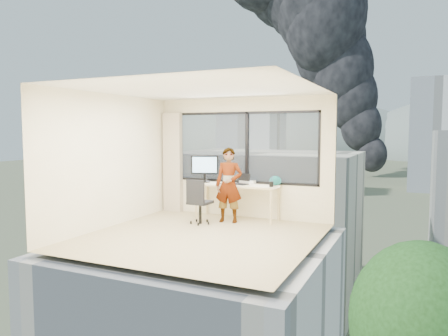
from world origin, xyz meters
The scene contains 24 objects.
floor centered at (0.00, 0.00, 0.00)m, with size 4.00×4.00×0.01m, color tan.
ceiling centered at (0.00, 0.00, 2.60)m, with size 4.00×4.00×0.01m, color white.
wall_front centered at (0.00, -2.00, 1.30)m, with size 4.00×0.01×2.60m, color beige.
wall_left centered at (-2.00, 0.00, 1.30)m, with size 0.01×4.00×2.60m, color beige.
wall_right centered at (2.00, 0.00, 1.30)m, with size 0.01×4.00×2.60m, color beige.
window_wall centered at (0.05, 2.00, 1.52)m, with size 3.30×0.16×1.55m, color black, non-canonical shape.
curtain centered at (-1.72, 1.88, 1.15)m, with size 0.45×0.14×2.30m, color beige.
desk centered at (0.00, 1.66, 0.38)m, with size 1.80×0.60×0.75m, color beige.
chair centered at (-0.50, 0.93, 0.47)m, with size 0.48×0.48×0.93m, color black, non-canonical shape.
person centered at (-0.03, 1.31, 0.77)m, with size 0.56×0.37×1.54m, color #2D2D33.
monitor centered at (-0.80, 1.72, 1.05)m, with size 0.60×0.13×0.60m, color black, non-canonical shape.
game_console centered at (0.16, 1.86, 0.78)m, with size 0.28×0.24×0.07m, color white.
laptop centered at (0.07, 1.68, 0.85)m, with size 0.32×0.34×0.21m, color black, non-canonical shape.
cellphone centered at (-0.34, 1.57, 0.76)m, with size 0.12×0.06×0.01m, color black.
pen_cup centered at (0.80, 1.56, 0.80)m, with size 0.09×0.09×0.11m, color black.
handbag centered at (0.80, 1.83, 0.85)m, with size 0.26×0.13×0.20m, color #0C4649.
exterior_ground centered at (0.00, 120.00, -14.00)m, with size 400.00×400.00×0.04m, color #515B3D.
near_bldg_a centered at (-9.00, 30.00, -7.00)m, with size 16.00×12.00×14.00m, color #F4EECC.
far_tower_a centered at (-35.00, 95.00, 0.00)m, with size 14.00×14.00×28.00m, color silver.
far_tower_b centered at (8.00, 120.00, 1.00)m, with size 13.00×13.00×30.00m, color silver.
far_tower_d centered at (-60.00, 150.00, -3.00)m, with size 16.00×14.00×22.00m, color silver.
hill_a centered at (-120.00, 320.00, -14.00)m, with size 288.00×216.00×90.00m, color slate.
tree_a centered at (-16.00, 22.00, -10.00)m, with size 7.00×7.00×8.00m, color #214617, non-canonical shape.
smoke_plume_a centered at (-10.00, 150.00, 39.00)m, with size 40.00×24.00×90.00m, color black, non-canonical shape.
Camera 1 is at (3.46, -6.58, 1.86)m, focal length 33.87 mm.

